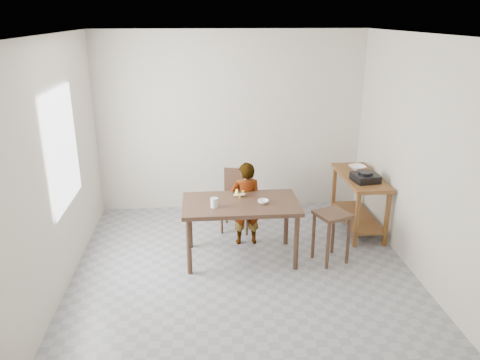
{
  "coord_description": "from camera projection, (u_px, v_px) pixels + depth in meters",
  "views": [
    {
      "loc": [
        -0.46,
        -4.9,
        2.89
      ],
      "look_at": [
        0.0,
        0.4,
        1.0
      ],
      "focal_mm": 35.0,
      "sensor_mm": 36.0,
      "label": 1
    }
  ],
  "objects": [
    {
      "name": "dining_table",
      "position": [
        241.0,
        230.0,
        5.76
      ],
      "size": [
        1.4,
        0.8,
        0.75
      ],
      "primitive_type": null,
      "color": "#412A1D",
      "rests_on": "floor"
    },
    {
      "name": "ceiling",
      "position": [
        243.0,
        32.0,
        4.69
      ],
      "size": [
        4.0,
        4.0,
        0.04
      ],
      "primitive_type": "cube",
      "color": "white",
      "rests_on": "wall_back"
    },
    {
      "name": "glass_tumbler",
      "position": [
        214.0,
        203.0,
        5.48
      ],
      "size": [
        0.09,
        0.09,
        0.11
      ],
      "primitive_type": "cylinder",
      "rotation": [
        0.0,
        0.0,
        -0.04
      ],
      "color": "silver",
      "rests_on": "dining_table"
    },
    {
      "name": "small_bowl",
      "position": [
        263.0,
        202.0,
        5.6
      ],
      "size": [
        0.13,
        0.13,
        0.04
      ],
      "primitive_type": "imported",
      "rotation": [
        0.0,
        0.0,
        0.01
      ],
      "color": "white",
      "rests_on": "dining_table"
    },
    {
      "name": "gas_burner",
      "position": [
        365.0,
        178.0,
        6.18
      ],
      "size": [
        0.36,
        0.36,
        0.1
      ],
      "primitive_type": "cube",
      "rotation": [
        0.0,
        0.0,
        0.15
      ],
      "color": "black",
      "rests_on": "prep_counter"
    },
    {
      "name": "window_pane",
      "position": [
        63.0,
        148.0,
        5.13
      ],
      "size": [
        0.02,
        1.1,
        1.3
      ],
      "primitive_type": "cube",
      "color": "white",
      "rests_on": "wall_left"
    },
    {
      "name": "wall_front",
      "position": [
        270.0,
        249.0,
        3.26
      ],
      "size": [
        4.0,
        0.04,
        2.7
      ],
      "primitive_type": "cube",
      "color": "beige",
      "rests_on": "ground"
    },
    {
      "name": "dining_chair",
      "position": [
        236.0,
        201.0,
        6.53
      ],
      "size": [
        0.5,
        0.5,
        0.85
      ],
      "primitive_type": null,
      "rotation": [
        0.0,
        0.0,
        -0.25
      ],
      "color": "#412A1D",
      "rests_on": "floor"
    },
    {
      "name": "prep_counter",
      "position": [
        358.0,
        202.0,
        6.55
      ],
      "size": [
        0.5,
        1.2,
        0.8
      ],
      "primitive_type": null,
      "color": "brown",
      "rests_on": "floor"
    },
    {
      "name": "wall_left",
      "position": [
        55.0,
        167.0,
        4.99
      ],
      "size": [
        0.04,
        4.0,
        2.7
      ],
      "primitive_type": "cube",
      "color": "beige",
      "rests_on": "ground"
    },
    {
      "name": "banana",
      "position": [
        239.0,
        195.0,
        5.8
      ],
      "size": [
        0.17,
        0.12,
        0.06
      ],
      "primitive_type": null,
      "rotation": [
        0.0,
        0.0,
        -0.03
      ],
      "color": "gold",
      "rests_on": "dining_table"
    },
    {
      "name": "wall_right",
      "position": [
        420.0,
        158.0,
        5.32
      ],
      "size": [
        0.04,
        4.0,
        2.7
      ],
      "primitive_type": "cube",
      "color": "beige",
      "rests_on": "ground"
    },
    {
      "name": "floor",
      "position": [
        243.0,
        271.0,
        5.61
      ],
      "size": [
        4.0,
        4.0,
        0.04
      ],
      "primitive_type": "cube",
      "color": "gray",
      "rests_on": "ground"
    },
    {
      "name": "serving_bowl",
      "position": [
        357.0,
        168.0,
        6.66
      ],
      "size": [
        0.29,
        0.29,
        0.06
      ],
      "primitive_type": "imported",
      "rotation": [
        0.0,
        0.0,
        0.32
      ],
      "color": "white",
      "rests_on": "prep_counter"
    },
    {
      "name": "stool",
      "position": [
        331.0,
        237.0,
        5.71
      ],
      "size": [
        0.47,
        0.47,
        0.64
      ],
      "primitive_type": null,
      "rotation": [
        0.0,
        0.0,
        0.37
      ],
      "color": "#412A1D",
      "rests_on": "floor"
    },
    {
      "name": "child",
      "position": [
        246.0,
        204.0,
        6.08
      ],
      "size": [
        0.42,
        0.29,
        1.13
      ],
      "primitive_type": "imported",
      "rotation": [
        0.0,
        0.0,
        3.19
      ],
      "color": "silver",
      "rests_on": "floor"
    },
    {
      "name": "wall_back",
      "position": [
        231.0,
        122.0,
        7.05
      ],
      "size": [
        4.0,
        0.04,
        2.7
      ],
      "primitive_type": "cube",
      "color": "beige",
      "rests_on": "ground"
    }
  ]
}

